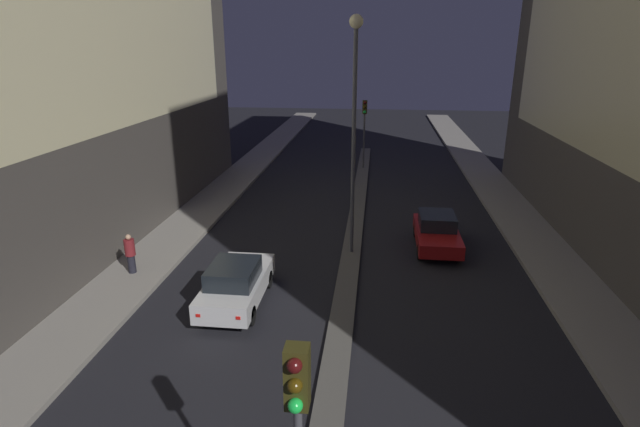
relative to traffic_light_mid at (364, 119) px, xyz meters
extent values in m
cube|color=#56544F|center=(0.00, -11.85, -3.48)|extent=(0.78, 37.57, 0.12)
cube|color=#3D3814|center=(0.00, -29.11, 0.80)|extent=(0.32, 0.28, 0.90)
sphere|color=#4C0F0F|center=(0.00, -29.29, 1.10)|extent=(0.20, 0.20, 0.20)
sphere|color=#4C380A|center=(0.00, -29.29, 0.80)|extent=(0.20, 0.20, 0.20)
sphere|color=#1EEA4C|center=(0.00, -29.29, 0.50)|extent=(0.20, 0.20, 0.20)
cylinder|color=#4C4C51|center=(0.00, 0.03, -1.54)|extent=(0.12, 0.12, 3.77)
cube|color=#3D3814|center=(0.00, 0.03, 0.80)|extent=(0.32, 0.28, 0.90)
sphere|color=#4C0F0F|center=(0.00, -0.15, 1.10)|extent=(0.20, 0.20, 0.20)
sphere|color=#4C380A|center=(0.00, -0.15, 0.80)|extent=(0.20, 0.20, 0.20)
sphere|color=#1EEA4C|center=(0.00, -0.15, 0.50)|extent=(0.20, 0.20, 0.20)
cylinder|color=#4C4C51|center=(0.00, -15.07, 1.03)|extent=(0.16, 0.16, 8.90)
sphere|color=#F9EAB2|center=(0.00, -15.07, 5.63)|extent=(0.52, 0.52, 0.52)
cube|color=silver|center=(-3.61, -19.72, -2.88)|extent=(1.76, 4.14, 0.66)
cube|color=black|center=(-3.61, -20.03, -2.25)|extent=(1.50, 1.86, 0.60)
cube|color=red|center=(-4.23, -21.79, -2.85)|extent=(0.14, 0.04, 0.10)
cube|color=red|center=(-2.99, -21.79, -2.85)|extent=(0.14, 0.04, 0.10)
cylinder|color=black|center=(-4.38, -18.44, -3.22)|extent=(0.22, 0.64, 0.64)
cylinder|color=black|center=(-2.84, -18.44, -3.22)|extent=(0.22, 0.64, 0.64)
cylinder|color=black|center=(-4.38, -21.01, -3.22)|extent=(0.22, 0.64, 0.64)
cylinder|color=black|center=(-2.84, -21.01, -3.22)|extent=(0.22, 0.64, 0.64)
cube|color=maroon|center=(3.61, -14.01, -2.93)|extent=(1.76, 4.01, 0.57)
cube|color=black|center=(3.61, -13.71, -2.36)|extent=(1.50, 1.80, 0.58)
cube|color=red|center=(2.99, -12.01, -2.91)|extent=(0.14, 0.04, 0.10)
cube|color=red|center=(4.23, -12.01, -2.91)|extent=(0.14, 0.04, 0.10)
cylinder|color=black|center=(2.84, -12.77, -3.22)|extent=(0.22, 0.64, 0.64)
cylinder|color=black|center=(4.38, -12.77, -3.22)|extent=(0.22, 0.64, 0.64)
cylinder|color=black|center=(2.84, -15.26, -3.22)|extent=(0.22, 0.64, 0.64)
cylinder|color=black|center=(4.38, -15.26, -3.22)|extent=(0.22, 0.64, 0.64)
cylinder|color=black|center=(-8.13, -18.16, -3.01)|extent=(0.29, 0.29, 0.71)
cylinder|color=maroon|center=(-8.13, -18.16, -2.34)|extent=(0.38, 0.38, 0.63)
sphere|color=tan|center=(-8.13, -18.16, -1.93)|extent=(0.20, 0.20, 0.20)
camera|label=1|loc=(0.91, -34.43, 4.86)|focal=28.00mm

